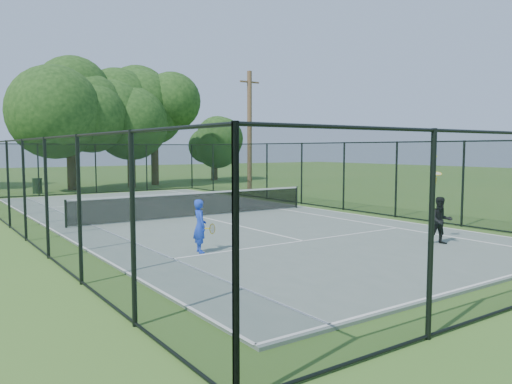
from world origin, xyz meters
TOP-DOWN VIEW (x-y plane):
  - ground at (0.00, 0.00)m, footprint 120.00×120.00m
  - tennis_court at (0.00, 0.00)m, footprint 11.00×24.00m
  - tennis_net at (0.00, 0.00)m, footprint 10.08×0.08m
  - fence at (0.00, 0.00)m, footprint 13.10×26.10m
  - tree_near_left at (-0.56, 16.36)m, footprint 6.40×6.40m
  - tree_near_mid at (3.60, 16.59)m, footprint 5.84×5.84m
  - tree_near_right at (5.85, 17.70)m, footprint 6.01×6.01m
  - tree_far_right at (12.33, 20.06)m, footprint 4.21×4.21m
  - trash_bin_right at (-2.96, 14.94)m, footprint 0.58×0.58m
  - utility_pole at (8.53, 9.00)m, footprint 1.40×0.30m
  - player_blue at (-3.20, -6.11)m, footprint 0.80×0.56m
  - player_black at (2.84, -8.93)m, footprint 0.81×0.87m

SIDE VIEW (x-z plane):
  - ground at x=0.00m, z-range 0.00..0.00m
  - tennis_court at x=0.00m, z-range 0.00..0.06m
  - trash_bin_right at x=-2.96m, z-range 0.01..0.94m
  - tennis_net at x=0.00m, z-range 0.10..1.05m
  - player_black at x=2.84m, z-range -0.51..1.96m
  - player_blue at x=-3.20m, z-range 0.06..1.43m
  - fence at x=0.00m, z-range 0.00..3.00m
  - tree_far_right at x=12.33m, z-range 0.66..6.23m
  - utility_pole at x=8.53m, z-range 0.06..7.61m
  - tree_near_mid at x=3.60m, z-range 0.88..8.52m
  - tree_near_left at x=-0.56m, z-range 0.96..9.31m
  - tree_near_right at x=5.85m, z-range 1.12..9.41m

